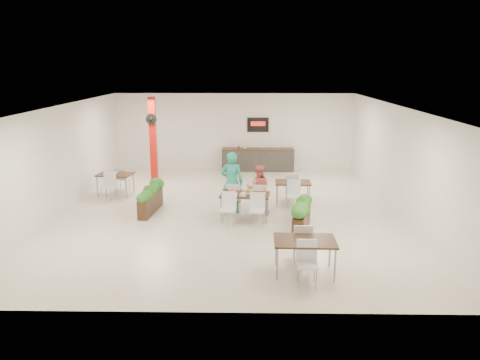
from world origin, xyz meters
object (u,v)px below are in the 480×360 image
diner_woman (258,189)px  planter_right (302,213)px  red_column (153,139)px  side_table_c (305,245)px  main_table (245,198)px  planter_left (150,196)px  service_counter (258,159)px  side_table_b (293,186)px  diner_man (232,182)px  side_table_a (115,177)px

diner_woman → planter_right: 2.00m
red_column → side_table_c: bearing=-59.3°
main_table → planter_left: planter_left is taller
service_counter → side_table_c: service_counter is taller
service_counter → planter_left: service_counter is taller
service_counter → planter_right: 7.42m
service_counter → side_table_c: (0.81, -9.95, 0.14)m
planter_left → side_table_b: 4.46m
main_table → diner_man: size_ratio=0.93×
side_table_b → side_table_c: same height
service_counter → diner_man: service_counter is taller
diner_woman → side_table_a: bearing=-14.9°
planter_right → diner_woman: bearing=124.9°
diner_woman → planter_left: 3.27m
diner_man → red_column: bearing=-45.4°
red_column → planter_left: red_column is taller
main_table → planter_left: size_ratio=0.97×
main_table → side_table_b: (1.52, 1.46, -0.01)m
side_table_c → planter_left: bearing=136.4°
diner_woman → side_table_b: bearing=-138.2°
planter_left → side_table_b: bearing=11.1°
diner_woman → side_table_a: 5.18m
planter_right → side_table_b: size_ratio=1.13×
service_counter → side_table_b: (1.02, -4.90, 0.13)m
main_table → diner_man: (-0.39, 0.65, 0.29)m
diner_woman → side_table_a: diner_woman is taller
planter_right → side_table_b: 2.44m
diner_woman → side_table_b: size_ratio=0.90×
side_table_b → side_table_c: 5.05m
service_counter → diner_woman: size_ratio=2.04×
planter_left → side_table_c: planter_left is taller
side_table_a → side_table_b: size_ratio=1.02×
planter_left → main_table: bearing=-12.0°
main_table → planter_right: bearing=-32.2°
main_table → diner_woman: size_ratio=1.18×
main_table → red_column: bearing=127.8°
service_counter → diner_man: size_ratio=1.61×
side_table_c → service_counter: bearing=96.2°
diner_man → planter_right: diner_man is taller
side_table_a → side_table_c: size_ratio=1.02×
main_table → side_table_a: (-4.44, 2.48, -0.01)m
red_column → planter_left: 4.11m
service_counter → side_table_b: 5.01m
service_counter → side_table_a: size_ratio=1.80×
red_column → service_counter: red_column is taller
main_table → diner_woman: bearing=57.9°
planter_right → red_column: bearing=132.6°
diner_man → side_table_b: 2.10m
red_column → planter_right: red_column is taller
side_table_b → side_table_c: bearing=-90.6°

